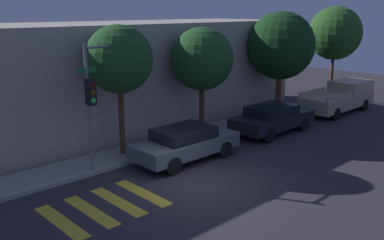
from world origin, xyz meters
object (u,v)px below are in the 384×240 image
at_px(pickup_truck, 340,97).
at_px(tree_behind_truck, 335,33).
at_px(tree_near_corner, 119,60).
at_px(tree_far_end, 281,46).
at_px(sedan_near_corner, 185,143).
at_px(sedan_middle, 272,118).
at_px(traffic_light_pole, 99,85).
at_px(tree_midblock, 202,59).

relative_size(pickup_truck, tree_behind_truck, 0.89).
relative_size(tree_near_corner, tree_far_end, 0.92).
bearing_deg(sedan_near_corner, tree_behind_truck, 7.92).
distance_m(sedan_near_corner, tree_near_corner, 4.12).
bearing_deg(pickup_truck, sedan_middle, 180.00).
distance_m(tree_near_corner, tree_behind_truck, 16.41).
xyz_separation_m(pickup_truck, tree_near_corner, (-13.78, 2.07, 3.07)).
bearing_deg(tree_behind_truck, tree_far_end, -180.00).
distance_m(traffic_light_pole, tree_near_corner, 1.76).
bearing_deg(sedan_near_corner, tree_midblock, 35.10).
bearing_deg(tree_behind_truck, tree_near_corner, 180.00).
relative_size(sedan_near_corner, tree_near_corner, 0.84).
xyz_separation_m(tree_near_corner, tree_far_end, (10.58, -0.00, -0.07)).
height_order(tree_near_corner, tree_midblock, tree_near_corner).
xyz_separation_m(tree_near_corner, tree_behind_truck, (16.41, 0.00, 0.38)).
distance_m(tree_midblock, tree_behind_truck, 11.94).
relative_size(tree_far_end, tree_behind_truck, 0.95).
xyz_separation_m(sedan_near_corner, tree_midblock, (2.94, 2.07, 2.87)).
bearing_deg(sedan_middle, traffic_light_pole, 171.67).
height_order(tree_midblock, tree_behind_truck, tree_behind_truck).
bearing_deg(sedan_near_corner, sedan_middle, 0.00).
relative_size(traffic_light_pole, pickup_truck, 0.87).
bearing_deg(pickup_truck, tree_midblock, 167.47).
distance_m(sedan_near_corner, sedan_middle, 5.69).
xyz_separation_m(sedan_middle, tree_near_corner, (-7.25, 2.07, 3.20)).
bearing_deg(sedan_middle, tree_far_end, 31.82).
height_order(tree_near_corner, tree_behind_truck, tree_behind_truck).
bearing_deg(pickup_truck, tree_near_corner, 171.47).
bearing_deg(tree_midblock, pickup_truck, -12.53).
bearing_deg(pickup_truck, traffic_light_pole, 175.23).
bearing_deg(traffic_light_pole, pickup_truck, -4.77).
distance_m(traffic_light_pole, tree_far_end, 12.02).
height_order(pickup_truck, tree_behind_truck, tree_behind_truck).
bearing_deg(sedan_near_corner, traffic_light_pole, 156.76).
bearing_deg(traffic_light_pole, tree_midblock, 7.73).
distance_m(sedan_middle, tree_midblock, 4.48).
height_order(traffic_light_pole, sedan_near_corner, traffic_light_pole).
relative_size(tree_near_corner, tree_midblock, 1.04).
height_order(sedan_middle, tree_near_corner, tree_near_corner).
bearing_deg(tree_midblock, tree_behind_truck, 0.00).
bearing_deg(tree_near_corner, tree_far_end, -0.00).
height_order(sedan_middle, tree_behind_truck, tree_behind_truck).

